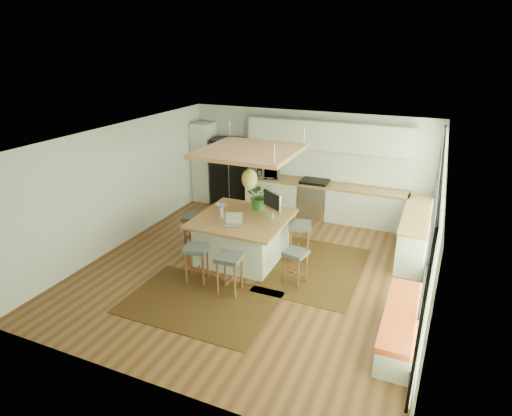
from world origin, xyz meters
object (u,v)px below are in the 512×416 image
at_px(island, 243,238).
at_px(stool_near_left, 197,264).
at_px(stool_right_back, 299,243).
at_px(laptop, 233,220).
at_px(fridge, 231,172).
at_px(monitor, 272,205).
at_px(stool_right_front, 295,266).
at_px(stool_left_side, 194,231).
at_px(island_plant, 260,199).
at_px(stool_near_right, 230,275).
at_px(microwave, 269,170).

height_order(island, stool_near_left, island).
bearing_deg(stool_right_back, laptop, -139.85).
distance_m(fridge, laptop, 3.76).
xyz_separation_m(stool_near_left, monitor, (0.94, 1.50, 0.83)).
relative_size(stool_right_back, laptop, 2.25).
xyz_separation_m(island, laptop, (0.02, -0.46, 0.58)).
height_order(stool_right_front, stool_left_side, stool_left_side).
distance_m(stool_near_left, stool_left_side, 1.55).
bearing_deg(stool_right_back, island_plant, 172.13).
xyz_separation_m(stool_near_right, monitor, (0.19, 1.60, 0.83)).
bearing_deg(stool_left_side, island, -3.59).
height_order(fridge, stool_near_right, fridge).
bearing_deg(stool_left_side, monitor, 6.39).
bearing_deg(stool_left_side, stool_right_front, -13.59).
distance_m(stool_left_side, microwave, 2.95).
distance_m(stool_right_back, stool_left_side, 2.37).
relative_size(stool_right_front, laptop, 1.90).
height_order(stool_right_back, stool_left_side, stool_right_back).
bearing_deg(monitor, fridge, 165.01).
xyz_separation_m(monitor, microwave, (-1.09, 2.56, -0.07)).
xyz_separation_m(stool_right_front, microwave, (-1.90, 3.39, 0.77)).
bearing_deg(monitor, island, -118.98).
distance_m(fridge, stool_left_side, 2.90).
xyz_separation_m(microwave, island_plant, (0.69, -2.25, 0.04)).
distance_m(stool_right_back, monitor, 1.02).
bearing_deg(stool_right_back, stool_left_side, -170.86).
height_order(stool_left_side, microwave, microwave).
distance_m(island, microwave, 2.96).
distance_m(island, stool_near_left, 1.29).
xyz_separation_m(stool_near_right, microwave, (-0.90, 4.16, 0.77)).
bearing_deg(microwave, laptop, -98.60).
bearing_deg(island, stool_left_side, 176.41).
xyz_separation_m(stool_right_front, island_plant, (-1.21, 1.14, 0.81)).
height_order(stool_near_right, microwave, microwave).
bearing_deg(island_plant, microwave, 107.02).
bearing_deg(stool_near_right, stool_right_back, 67.06).
bearing_deg(island_plant, laptop, -96.89).
relative_size(fridge, monitor, 3.11).
bearing_deg(stool_right_front, stool_right_back, 104.02).
relative_size(stool_near_left, laptop, 2.08).
bearing_deg(monitor, laptop, -91.24).
xyz_separation_m(fridge, stool_left_side, (0.47, -2.80, -0.57)).
relative_size(fridge, stool_right_back, 2.35).
relative_size(stool_near_right, stool_right_front, 1.10).
bearing_deg(stool_near_left, laptop, 61.26).
height_order(stool_near_left, stool_near_right, stool_near_right).
bearing_deg(island, stool_near_left, -107.94).
relative_size(stool_near_left, stool_right_back, 0.92).
bearing_deg(stool_right_back, island, -157.72).
bearing_deg(island_plant, stool_right_front, -43.18).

